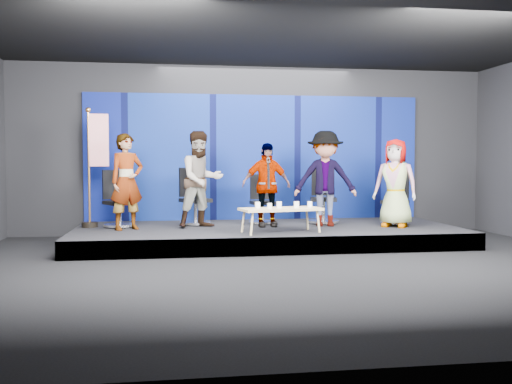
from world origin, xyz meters
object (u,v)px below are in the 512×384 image
panelist_a (127,182)px  panelist_e (395,183)px  coffee_table (281,210)px  panelist_d (325,179)px  chair_a (118,208)px  mug_d (296,205)px  mug_e (310,204)px  chair_d (323,205)px  panelist_c (266,185)px  flag_stand (95,164)px  mug_c (279,205)px  panelist_b (201,179)px  mug_a (258,205)px  mug_b (270,206)px  chair_c (262,207)px  chair_b (194,206)px  chair_e (396,207)px

panelist_a → panelist_e: panelist_a is taller
coffee_table → panelist_d: bearing=40.1°
panelist_d → coffee_table: panelist_d is taller
chair_a → mug_d: 3.33m
mug_d → mug_e: 0.28m
panelist_a → chair_d: panelist_a is taller
panelist_c → flag_stand: (-3.13, 0.37, 0.39)m
mug_c → flag_stand: (-3.21, 1.25, 0.69)m
panelist_b → flag_stand: bearing=147.5°
panelist_b → mug_a: 1.38m
chair_d → panelist_b: bearing=-158.3°
panelist_c → chair_d: bearing=15.1°
mug_a → mug_b: mug_a is taller
coffee_table → flag_stand: bearing=157.9°
panelist_a → mug_d: size_ratio=16.04×
panelist_b → chair_d: 2.50m
panelist_b → chair_c: bearing=-0.4°
chair_b → mug_a: 1.77m
chair_a → flag_stand: (-0.41, 0.06, 0.82)m
mug_b → mug_d: size_ratio=0.84×
panelist_a → coffee_table: 2.78m
panelist_e → mug_c: 2.36m
chair_c → coffee_table: 1.45m
flag_stand → chair_d: bearing=-5.1°
coffee_table → mug_c: mug_c is taller
chair_e → mug_b: bearing=-121.3°
chair_b → chair_e: chair_b is taller
chair_b → panelist_c: bearing=-43.5°
panelist_e → mug_d: size_ratio=15.30×
panelist_b → chair_d: size_ratio=1.61×
mug_a → mug_c: same height
coffee_table → mug_d: bearing=5.4°
panelist_d → flag_stand: (-4.24, 0.46, 0.28)m
chair_a → mug_d: chair_a is taller
chair_b → coffee_table: chair_b is taller
panelist_b → panelist_e: (3.57, -0.41, -0.07)m
coffee_table → chair_b: bearing=134.0°
chair_c → chair_d: (1.21, -0.09, 0.05)m
mug_c → chair_d: bearing=48.8°
panelist_b → chair_c: size_ratio=1.84×
chair_c → panelist_e: size_ratio=0.59×
chair_e → mug_d: chair_e is taller
mug_a → panelist_a: bearing=160.7°
mug_a → mug_c: bearing=7.5°
chair_a → panelist_d: 3.89m
panelist_b → mug_d: (1.58, -0.94, -0.41)m
mug_b → mug_e: mug_e is taller
mug_b → panelist_d: bearing=37.3°
chair_e → mug_a: bearing=-124.2°
chair_e → flag_stand: 5.77m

